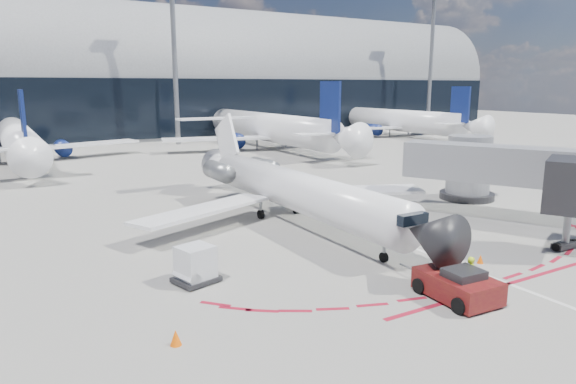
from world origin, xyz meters
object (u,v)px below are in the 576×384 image
pushback_tug (458,285)px  uld_container (196,265)px  ramp_worker (469,276)px  regional_jet (288,187)px

pushback_tug → uld_container: 10.98m
pushback_tug → ramp_worker: 0.77m
regional_jet → ramp_worker: (0.39, -14.07, -1.31)m
pushback_tug → uld_container: uld_container is taller
regional_jet → pushback_tug: 14.23m
regional_jet → pushback_tug: regional_jet is taller
ramp_worker → uld_container: uld_container is taller
pushback_tug → ramp_worker: bearing=9.1°
pushback_tug → uld_container: bearing=143.8°
pushback_tug → ramp_worker: ramp_worker is taller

